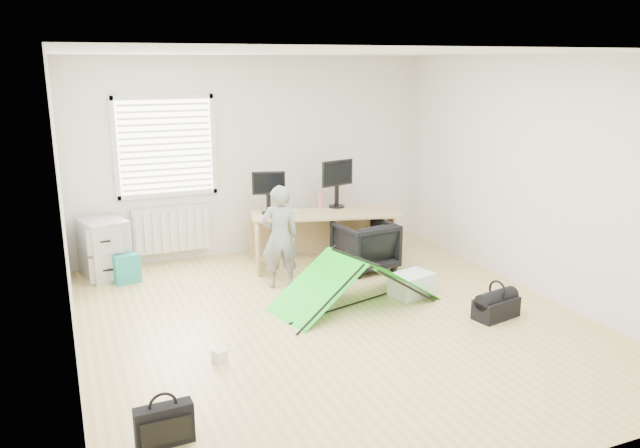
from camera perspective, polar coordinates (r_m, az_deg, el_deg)
name	(u,v)px	position (r m, az deg, el deg)	size (l,w,h in m)	color
ground	(335,321)	(6.58, 1.37, -8.86)	(5.50, 5.50, 0.00)	tan
back_wall	(254,156)	(8.70, -6.05, 6.19)	(5.00, 0.02, 2.70)	silver
window	(166,147)	(8.37, -13.94, 6.88)	(1.20, 0.06, 1.20)	silver
radiator	(171,229)	(8.54, -13.45, -0.47)	(1.00, 0.12, 0.60)	silver
desk	(325,237)	(8.38, 0.50, -1.19)	(1.95, 0.62, 0.66)	tan
filing_cabinet	(104,248)	(8.20, -19.11, -2.10)	(0.48, 0.63, 0.74)	#A8ABAD
monitor_left	(268,198)	(8.24, -4.74, 2.36)	(0.43, 0.09, 0.42)	black
monitor_right	(337,190)	(8.58, 1.54, 3.12)	(0.50, 0.11, 0.48)	black
keyboard	(283,212)	(8.33, -3.37, 1.12)	(0.40, 0.14, 0.02)	beige
thermos	(321,200)	(8.54, 0.07, 2.21)	(0.06, 0.06, 0.23)	#B7666F
office_chair	(365,245)	(8.07, 4.14, -1.97)	(0.68, 0.70, 0.64)	black
person	(280,237)	(7.36, -3.69, -1.17)	(0.45, 0.30, 1.24)	gray
kite	(355,281)	(6.90, 3.21, -5.24)	(1.79, 0.79, 0.56)	#14DC1B
storage_crate	(412,284)	(7.29, 8.40, -5.49)	(0.47, 0.33, 0.26)	silver
tote_bag	(127,269)	(7.93, -17.22, -3.96)	(0.30, 0.13, 0.36)	teal
laptop_bag	(164,425)	(4.72, -14.04, -17.42)	(0.41, 0.12, 0.30)	black
white_box	(220,356)	(5.81, -9.16, -11.80)	(0.11, 0.11, 0.11)	silver
duffel_bag	(496,308)	(6.87, 15.79, -7.41)	(0.49, 0.25, 0.21)	black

